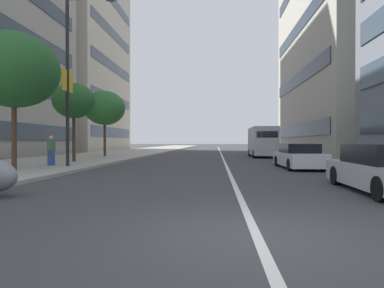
{
  "coord_description": "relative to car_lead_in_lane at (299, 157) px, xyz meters",
  "views": [
    {
      "loc": [
        -4.92,
        0.62,
        1.44
      ],
      "look_at": [
        11.08,
        1.8,
        1.32
      ],
      "focal_mm": 30.4,
      "sensor_mm": 36.0,
      "label": 1
    }
  ],
  "objects": [
    {
      "name": "street_lamp_with_banners",
      "position": [
        -1.18,
        11.91,
        4.8
      ],
      "size": [
        1.26,
        2.75,
        8.91
      ],
      "color": "#232326",
      "rests_on": "sidewalk_right_plaza"
    },
    {
      "name": "delivery_van_ahead",
      "position": [
        13.04,
        0.1,
        0.85
      ],
      "size": [
        6.18,
        2.22,
        2.77
      ],
      "rotation": [
        0.0,
        0.0,
        -0.01
      ],
      "color": "#B7B7BC",
      "rests_on": "ground"
    },
    {
      "name": "office_tower_behind_plaza",
      "position": [
        32.92,
        28.16,
        17.64
      ],
      "size": [
        20.73,
        14.82,
        36.53
      ],
      "color": "beige",
      "rests_on": "ground"
    },
    {
      "name": "street_tree_mid_sidewalk",
      "position": [
        2.59,
        13.64,
        3.46
      ],
      "size": [
        2.68,
        2.68,
        5.09
      ],
      "color": "#473323",
      "rests_on": "sidewalk_right_plaza"
    },
    {
      "name": "lane_centre_stripe",
      "position": [
        22.07,
        3.83,
        -0.62
      ],
      "size": [
        110.0,
        0.16,
        0.01
      ],
      "primitive_type": "cube",
      "color": "silver",
      "rests_on": "ground"
    },
    {
      "name": "office_tower_near_left",
      "position": [
        21.29,
        -14.5,
        16.86
      ],
      "size": [
        24.33,
        18.61,
        34.98
      ],
      "color": "#B7B2A3",
      "rests_on": "ground"
    },
    {
      "name": "ground_plane",
      "position": [
        -12.93,
        3.83,
        -0.63
      ],
      "size": [
        400.0,
        400.0,
        0.0
      ],
      "primitive_type": "plane",
      "color": "#3A3A3D"
    },
    {
      "name": "street_tree_near_plaza_corner",
      "position": [
        -3.9,
        13.49,
        4.02
      ],
      "size": [
        3.95,
        3.95,
        6.19
      ],
      "color": "#473323",
      "rests_on": "sidewalk_right_plaza"
    },
    {
      "name": "sidewalk_right_plaza",
      "position": [
        17.07,
        15.35,
        -0.55
      ],
      "size": [
        160.0,
        8.9,
        0.15
      ],
      "primitive_type": "cube",
      "color": "#A39E93",
      "rests_on": "ground"
    },
    {
      "name": "street_tree_far_plaza",
      "position": [
        10.49,
        14.35,
        3.81
      ],
      "size": [
        3.59,
        3.59,
        5.82
      ],
      "color": "#473323",
      "rests_on": "sidewalk_right_plaza"
    },
    {
      "name": "pedestrian_on_plaza",
      "position": [
        -0.87,
        13.36,
        0.34
      ],
      "size": [
        0.43,
        0.31,
        1.62
      ],
      "rotation": [
        0.0,
        0.0,
        4.57
      ],
      "color": "#33478C",
      "rests_on": "sidewalk_right_plaza"
    },
    {
      "name": "car_lead_in_lane",
      "position": [
        0.0,
        0.0,
        0.0
      ],
      "size": [
        4.68,
        1.92,
        1.32
      ],
      "rotation": [
        0.0,
        0.0,
        0.02
      ],
      "color": "silver",
      "rests_on": "ground"
    }
  ]
}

